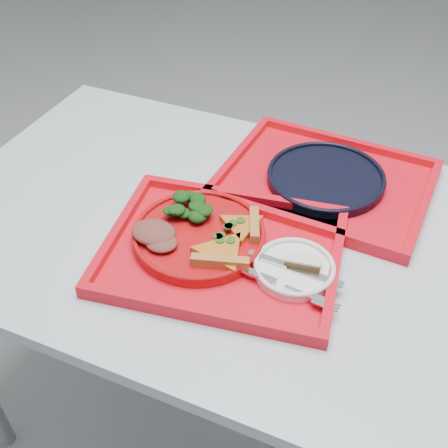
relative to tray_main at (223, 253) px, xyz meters
The scene contains 14 objects.
ground 0.78m from the tray_main, 30.13° to the left, with size 10.00×10.00×0.00m, color #919399.
table 0.19m from the tray_main, 30.13° to the left, with size 1.60×0.80×0.75m.
tray_main is the anchor object (origin of this frame).
tray_far 0.32m from the tray_main, 67.52° to the left, with size 0.45×0.35×0.01m, color red.
dinner_plate 0.06m from the tray_main, 169.70° to the left, with size 0.26×0.26×0.02m, color #AD0B0E.
side_plate 0.15m from the tray_main, ahead, with size 0.15×0.15×0.01m, color white.
navy_plate 0.32m from the tray_main, 67.52° to the left, with size 0.26×0.26×0.02m, color black.
pizza_slice_a 0.04m from the tray_main, 68.70° to the right, with size 0.12×0.11×0.02m, color gold, non-canonical shape.
pizza_slice_b 0.07m from the tray_main, 74.61° to the left, with size 0.10×0.09×0.02m, color gold, non-canonical shape.
salad_heap 0.12m from the tray_main, 148.92° to the left, with size 0.09×0.08×0.04m, color black.
meat_portion 0.14m from the tray_main, 164.55° to the right, with size 0.09×0.07×0.03m, color brown.
dessert_bar 0.16m from the tray_main, ahead, with size 0.07×0.04×0.02m.
knife 0.15m from the tray_main, ahead, with size 0.18×0.02×0.01m, color silver.
fork 0.15m from the tray_main, 20.95° to the right, with size 0.18×0.02×0.01m, color silver.
Camera 1 is at (0.17, -0.80, 1.52)m, focal length 45.00 mm.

